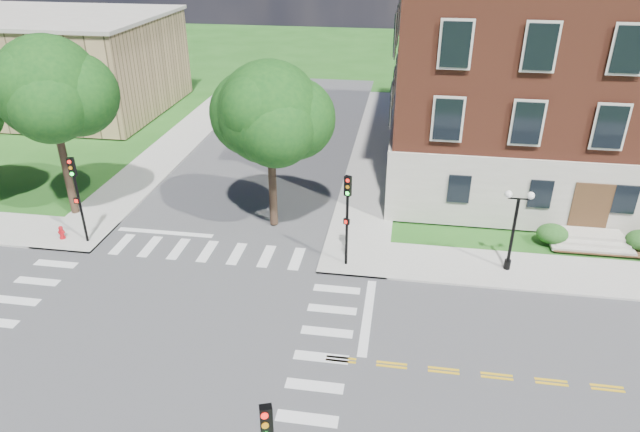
# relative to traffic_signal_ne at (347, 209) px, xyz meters

# --- Properties ---
(ground) EXTENTS (160.00, 160.00, 0.00)m
(ground) POSITION_rel_traffic_signal_ne_xyz_m (-7.38, -6.96, -3.19)
(ground) COLOR #1D5016
(ground) RESTS_ON ground
(road_ew) EXTENTS (90.00, 12.00, 0.01)m
(road_ew) POSITION_rel_traffic_signal_ne_xyz_m (-7.38, -6.96, -3.18)
(road_ew) COLOR #3D3D3F
(road_ew) RESTS_ON ground
(road_ns) EXTENTS (12.00, 90.00, 0.01)m
(road_ns) POSITION_rel_traffic_signal_ne_xyz_m (-7.38, -6.96, -3.18)
(road_ns) COLOR #3D3D3F
(road_ns) RESTS_ON ground
(sidewalk_ne) EXTENTS (34.00, 34.00, 0.12)m
(sidewalk_ne) POSITION_rel_traffic_signal_ne_xyz_m (8.00, 8.41, -3.13)
(sidewalk_ne) COLOR #9E9B93
(sidewalk_ne) RESTS_ON ground
(sidewalk_nw) EXTENTS (34.00, 34.00, 0.12)m
(sidewalk_nw) POSITION_rel_traffic_signal_ne_xyz_m (-22.75, 8.41, -3.13)
(sidewalk_nw) COLOR #9E9B93
(sidewalk_nw) RESTS_ON ground
(crosswalk_east) EXTENTS (2.20, 10.20, 0.02)m
(crosswalk_east) POSITION_rel_traffic_signal_ne_xyz_m (-0.18, -6.96, -3.19)
(crosswalk_east) COLOR silver
(crosswalk_east) RESTS_ON ground
(stop_bar_east) EXTENTS (0.40, 5.50, 0.00)m
(stop_bar_east) POSITION_rel_traffic_signal_ne_xyz_m (1.42, -3.96, -3.19)
(stop_bar_east) COLOR silver
(stop_bar_east) RESTS_ON ground
(main_building) EXTENTS (30.60, 22.40, 16.50)m
(main_building) POSITION_rel_traffic_signal_ne_xyz_m (16.62, 15.03, 5.15)
(main_building) COLOR #A69F92
(main_building) RESTS_ON ground
(secondary_building) EXTENTS (20.40, 15.40, 8.30)m
(secondary_building) POSITION_rel_traffic_signal_ne_xyz_m (-29.38, 23.04, 1.09)
(secondary_building) COLOR #957852
(secondary_building) RESTS_ON ground
(tree_c) EXTENTS (5.69, 5.69, 10.26)m
(tree_c) POSITION_rel_traffic_signal_ne_xyz_m (-16.58, 3.24, 4.33)
(tree_c) COLOR black
(tree_c) RESTS_ON ground
(tree_d) EXTENTS (5.46, 5.46, 9.27)m
(tree_d) POSITION_rel_traffic_signal_ne_xyz_m (-4.56, 3.67, 3.45)
(tree_d) COLOR black
(tree_d) RESTS_ON ground
(traffic_signal_ne) EXTENTS (0.38, 0.46, 4.80)m
(traffic_signal_ne) POSITION_rel_traffic_signal_ne_xyz_m (0.00, 0.00, 0.00)
(traffic_signal_ne) COLOR black
(traffic_signal_ne) RESTS_ON ground
(traffic_signal_nw) EXTENTS (0.34, 0.38, 4.80)m
(traffic_signal_nw) POSITION_rel_traffic_signal_ne_xyz_m (-14.09, 0.12, 0.00)
(traffic_signal_nw) COLOR black
(traffic_signal_nw) RESTS_ON ground
(twin_lamp_west) EXTENTS (1.36, 0.36, 4.23)m
(twin_lamp_west) POSITION_rel_traffic_signal_ne_xyz_m (7.96, 0.80, -0.66)
(twin_lamp_west) COLOR black
(twin_lamp_west) RESTS_ON ground
(fire_hydrant) EXTENTS (0.35, 0.35, 0.75)m
(fire_hydrant) POSITION_rel_traffic_signal_ne_xyz_m (-15.56, 0.17, -2.72)
(fire_hydrant) COLOR #B10D14
(fire_hydrant) RESTS_ON ground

